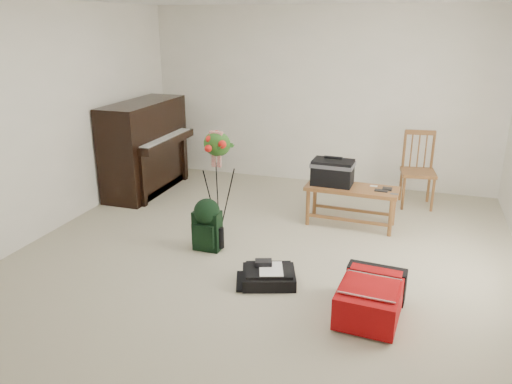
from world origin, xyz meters
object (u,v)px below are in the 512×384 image
(black_duffel, at_px, (269,276))
(dining_chair, at_px, (418,170))
(piano, at_px, (146,149))
(flower_stand, at_px, (218,185))
(red_suitcase, at_px, (371,295))
(green_backpack, at_px, (207,222))
(bench, at_px, (339,177))

(black_duffel, bearing_deg, dining_chair, 45.72)
(piano, xyz_separation_m, flower_stand, (1.56, -1.16, -0.00))
(red_suitcase, distance_m, flower_stand, 2.11)
(red_suitcase, relative_size, green_backpack, 1.32)
(piano, height_order, black_duffel, piano)
(piano, distance_m, dining_chair, 3.67)
(dining_chair, distance_m, flower_stand, 2.68)
(black_duffel, bearing_deg, green_backpack, 130.64)
(green_backpack, height_order, flower_stand, flower_stand)
(bench, distance_m, black_duffel, 1.73)
(dining_chair, height_order, green_backpack, dining_chair)
(dining_chair, bearing_deg, piano, -179.31)
(red_suitcase, xyz_separation_m, black_duffel, (-0.94, 0.20, -0.09))
(dining_chair, height_order, flower_stand, flower_stand)
(bench, height_order, green_backpack, bench)
(dining_chair, xyz_separation_m, flower_stand, (-2.06, -1.71, 0.13))
(bench, bearing_deg, red_suitcase, -70.03)
(red_suitcase, height_order, flower_stand, flower_stand)
(green_backpack, bearing_deg, red_suitcase, -20.86)
(bench, height_order, black_duffel, bench)
(piano, height_order, green_backpack, piano)
(bench, bearing_deg, dining_chair, 49.21)
(red_suitcase, distance_m, green_backpack, 1.89)
(piano, relative_size, bench, 1.41)
(bench, bearing_deg, flower_stand, -145.13)
(black_duffel, relative_size, green_backpack, 1.03)
(bench, height_order, flower_stand, flower_stand)
(red_suitcase, bearing_deg, bench, 112.10)
(piano, height_order, bench, piano)
(dining_chair, xyz_separation_m, red_suitcase, (-0.29, -2.77, -0.31))
(flower_stand, bearing_deg, red_suitcase, -29.43)
(piano, distance_m, green_backpack, 2.22)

